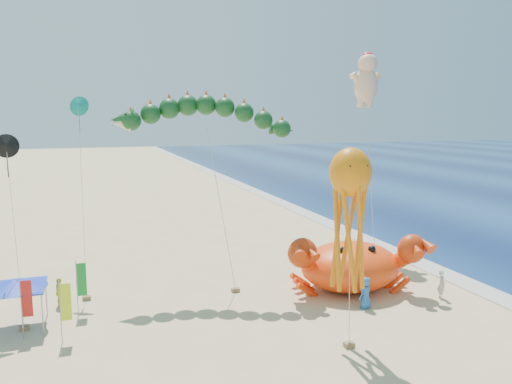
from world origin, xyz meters
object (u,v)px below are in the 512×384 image
dragon_kite (204,121)px  cherub_kite (366,79)px  crab_inflatable (352,265)px  canopy_blue (14,284)px  octopus_kite (349,208)px

dragon_kite → cherub_kite: cherub_kite is taller
crab_inflatable → canopy_blue: (-19.80, 0.60, 0.73)m
canopy_blue → dragon_kite: bearing=18.2°
cherub_kite → dragon_kite: bearing=-163.2°
cherub_kite → octopus_kite: cherub_kite is taller
crab_inflatable → cherub_kite: bearing=55.7°
dragon_kite → canopy_blue: size_ratio=3.66×
crab_inflatable → dragon_kite: dragon_kite is taller
dragon_kite → cherub_kite: size_ratio=0.75×
crab_inflatable → canopy_blue: 19.82m
dragon_kite → crab_inflatable: bearing=-26.5°
dragon_kite → octopus_kite: size_ratio=1.25×
crab_inflatable → dragon_kite: (-8.57, 4.28, 9.19)m
crab_inflatable → cherub_kite: (5.89, 8.64, 12.46)m
cherub_kite → canopy_blue: (-25.69, -8.04, -11.73)m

